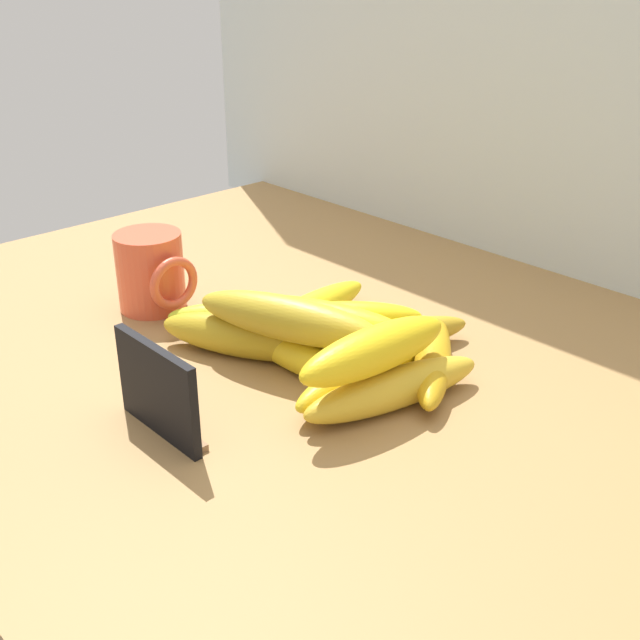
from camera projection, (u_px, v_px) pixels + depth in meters
counter_top at (316, 371)px, 80.09cm from camera, size 110.00×76.00×3.00cm
back_wall at (566, 1)px, 89.70cm from camera, size 130.00×2.00×70.00cm
chalkboard_sign at (158, 393)px, 65.78cm from camera, size 11.00×1.80×8.40cm
coffee_mug at (152, 272)px, 88.63cm from camera, size 9.08×7.58×8.91cm
banana_0 at (386, 338)px, 79.74cm from camera, size 9.75×18.72×3.43cm
banana_1 at (265, 317)px, 84.01cm from camera, size 17.12×17.49×3.62cm
banana_2 at (244, 337)px, 79.14cm from camera, size 18.25×12.19×4.28cm
banana_3 at (350, 342)px, 78.84cm from camera, size 15.40×10.43×3.54cm
banana_4 at (433, 359)px, 75.60cm from camera, size 13.77×16.56×3.51cm
banana_5 at (299, 356)px, 76.38cm from camera, size 15.77×4.21×3.44cm
banana_6 at (394, 388)px, 70.36cm from camera, size 7.65×19.04×3.80cm
banana_7 at (368, 370)px, 73.35cm from camera, size 4.98×20.02×3.81cm
banana_8 at (304, 313)px, 85.10cm from camera, size 6.15×20.58×3.55cm
banana_9 at (287, 318)px, 75.00cm from camera, size 19.96×10.89×4.35cm
banana_10 at (311, 319)px, 75.25cm from camera, size 19.10×12.11×3.98cm
banana_11 at (344, 318)px, 76.16cm from camera, size 12.50×13.59×3.22cm
banana_12 at (375, 350)px, 68.47cm from camera, size 5.29×16.70×4.20cm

